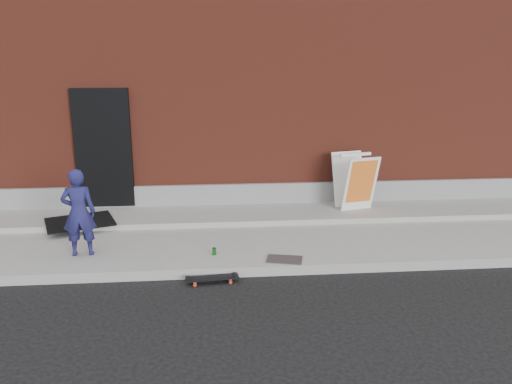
{
  "coord_description": "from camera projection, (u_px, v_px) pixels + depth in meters",
  "views": [
    {
      "loc": [
        -0.55,
        -6.58,
        2.99
      ],
      "look_at": [
        0.11,
        0.8,
        1.05
      ],
      "focal_mm": 35.0,
      "sensor_mm": 36.0,
      "label": 1
    }
  ],
  "objects": [
    {
      "name": "ground",
      "position": [
        254.0,
        277.0,
        7.15
      ],
      "size": [
        80.0,
        80.0,
        0.0
      ],
      "primitive_type": "plane",
      "color": "black",
      "rests_on": "ground"
    },
    {
      "name": "utility_plate",
      "position": [
        284.0,
        259.0,
        7.37
      ],
      "size": [
        0.58,
        0.45,
        0.02
      ],
      "primitive_type": "cube",
      "rotation": [
        0.0,
        0.0,
        -0.24
      ],
      "color": "#58575D",
      "rests_on": "sidewalk"
    },
    {
      "name": "child",
      "position": [
        79.0,
        213.0,
        7.41
      ],
      "size": [
        0.52,
        0.38,
        1.34
      ],
      "primitive_type": "imported",
      "rotation": [
        0.0,
        0.0,
        3.27
      ],
      "color": "#1B1B4D",
      "rests_on": "sidewalk"
    },
    {
      "name": "doormat",
      "position": [
        80.0,
        222.0,
        8.76
      ],
      "size": [
        1.36,
        1.24,
        0.03
      ],
      "primitive_type": "cube",
      "rotation": [
        0.0,
        0.0,
        0.36
      ],
      "color": "black",
      "rests_on": "apron"
    },
    {
      "name": "apron",
      "position": [
        243.0,
        214.0,
        9.41
      ],
      "size": [
        20.0,
        1.2,
        0.1
      ],
      "primitive_type": "cube",
      "color": "gray",
      "rests_on": "sidewalk"
    },
    {
      "name": "skateboard",
      "position": [
        212.0,
        278.0,
        6.95
      ],
      "size": [
        0.73,
        0.25,
        0.08
      ],
      "color": "red",
      "rests_on": "ground"
    },
    {
      "name": "sidewalk",
      "position": [
        246.0,
        237.0,
        8.58
      ],
      "size": [
        20.0,
        3.0,
        0.15
      ],
      "primitive_type": "cube",
      "color": "gray",
      "rests_on": "ground"
    },
    {
      "name": "building",
      "position": [
        231.0,
        81.0,
        13.26
      ],
      "size": [
        20.0,
        8.1,
        5.0
      ],
      "color": "maroon",
      "rests_on": "ground"
    },
    {
      "name": "pizza_sign",
      "position": [
        355.0,
        181.0,
        9.51
      ],
      "size": [
        0.81,
        0.89,
        1.07
      ],
      "color": "white",
      "rests_on": "apron"
    },
    {
      "name": "soda_can",
      "position": [
        214.0,
        251.0,
        7.56
      ],
      "size": [
        0.07,
        0.07,
        0.11
      ],
      "primitive_type": "cylinder",
      "rotation": [
        0.0,
        0.0,
        0.25
      ],
      "color": "#16721D",
      "rests_on": "sidewalk"
    }
  ]
}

